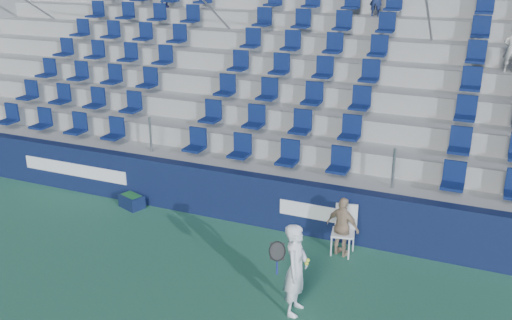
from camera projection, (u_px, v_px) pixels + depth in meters
The scene contains 7 objects.
ground at pixel (187, 293), 10.52m from camera, with size 70.00×70.00×0.00m, color #2C674C.
sponsor_wall at pixel (254, 199), 13.04m from camera, with size 24.00×0.32×1.20m.
grandstand at pixel (322, 88), 16.91m from camera, with size 24.00×8.17×6.63m.
tennis_player at pixel (296, 269), 9.69m from camera, with size 0.69×0.65×1.68m.
line_judge_chair at pixel (345, 226), 11.78m from camera, with size 0.53×0.55×1.04m.
line_judge at pixel (343, 227), 11.63m from camera, with size 0.75×0.31×1.28m, color tan.
ball_bin at pixel (132, 201), 13.98m from camera, with size 0.69×0.57×0.33m.
Camera 1 is at (4.74, -7.81, 5.92)m, focal length 40.00 mm.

